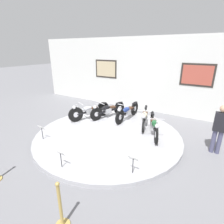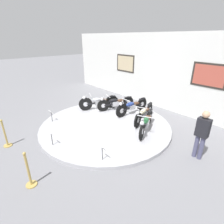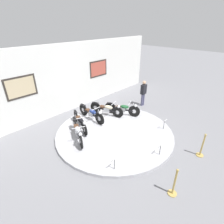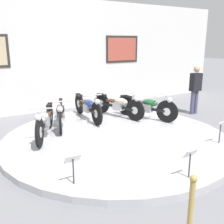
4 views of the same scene
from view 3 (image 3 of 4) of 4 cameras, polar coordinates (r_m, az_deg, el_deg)
ground_plane at (r=8.32m, az=0.84°, el=-7.04°), size 60.00×60.00×0.00m
display_platform at (r=8.28m, az=0.84°, el=-6.67°), size 5.40×5.40×0.13m
back_wall at (r=10.12m, az=-14.97°, el=10.28°), size 14.00×0.22×3.74m
motorcycle_silver at (r=7.70m, az=-11.16°, el=-6.08°), size 0.94×1.83×0.81m
motorcycle_black at (r=8.42m, az=-10.33°, el=-3.03°), size 0.76×1.85×0.78m
motorcycle_blue at (r=9.05m, az=-6.70°, el=-0.33°), size 0.54×2.00×0.80m
motorcycle_cream at (r=9.45m, az=-1.65°, el=1.07°), size 0.70×1.91×0.79m
motorcycle_green at (r=9.49m, az=3.52°, el=1.16°), size 0.88×1.83×0.79m
info_placard_front_left at (r=6.17m, az=0.77°, el=-15.66°), size 0.26×0.11×0.51m
info_placard_front_centre at (r=6.98m, az=15.55°, el=-10.91°), size 0.26×0.11×0.51m
info_placard_front_right at (r=8.58m, az=16.71°, el=-3.25°), size 0.26×0.11×0.51m
visitor_standing at (r=10.86m, az=10.21°, el=6.47°), size 0.36×0.22×1.60m
stanchion_post_left_of_entry at (r=5.97m, az=19.54°, el=-21.79°), size 0.28×0.28×1.02m
stanchion_post_right_of_entry at (r=7.73m, az=27.20°, el=-10.53°), size 0.28×0.28×1.02m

